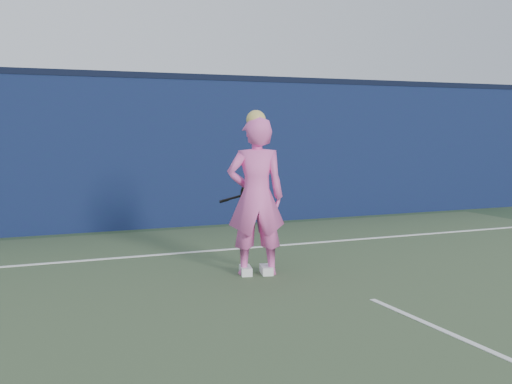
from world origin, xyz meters
name	(u,v)px	position (x,y,z in m)	size (l,w,h in m)	color
ground	(439,330)	(0.00, 0.00, 0.00)	(80.00, 80.00, 0.00)	#2E4228
backstop_wall	(198,153)	(0.00, 6.50, 1.25)	(24.00, 0.40, 2.50)	#0E1E3E
wall_cap	(198,78)	(0.00, 6.50, 2.55)	(24.00, 0.42, 0.10)	black
player	(256,196)	(-0.61, 2.47, 0.91)	(0.74, 0.58, 1.88)	#F35EB8
racket	(250,194)	(-0.52, 2.88, 0.90)	(0.51, 0.24, 0.29)	black
court_lines	(466,341)	(0.00, -0.33, 0.01)	(11.00, 12.04, 0.01)	white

